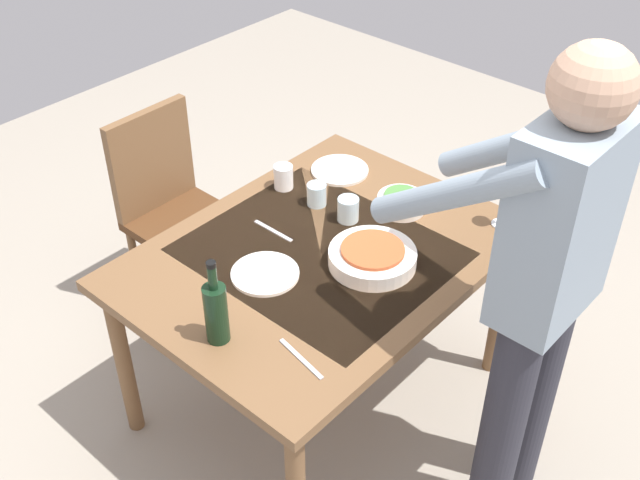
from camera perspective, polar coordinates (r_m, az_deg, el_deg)
ground_plane at (r=3.21m, az=0.00°, el=-11.21°), size 6.00×6.00×0.00m
dining_table at (r=2.75m, az=0.00°, el=-2.09°), size 1.32×1.00×0.73m
chair_near at (r=3.38m, az=-10.84°, el=2.81°), size 0.40×0.40×0.91m
person_server at (r=2.32m, az=15.88°, el=-2.92°), size 0.42×0.61×1.69m
wine_bottle at (r=2.33m, az=-7.61°, el=-5.18°), size 0.07×0.07×0.30m
wine_glass_left at (r=2.85m, az=13.29°, el=2.81°), size 0.07×0.07×0.15m
water_cup_near_left at (r=2.92m, az=-0.25°, el=3.34°), size 0.07×0.07×0.09m
water_cup_near_right at (r=2.83m, az=2.07°, el=2.25°), size 0.08×0.08×0.09m
water_cup_far_left at (r=3.01m, az=-2.69°, el=4.63°), size 0.08×0.08×0.10m
serving_bowl_pasta at (r=2.64m, az=3.85°, el=-1.20°), size 0.30×0.30×0.07m
side_bowl_salad at (r=2.91m, az=5.96°, el=2.80°), size 0.18×0.18×0.07m
dinner_plate_near at (r=3.13m, az=1.45°, el=5.12°), size 0.23×0.23×0.01m
dinner_plate_far at (r=2.61m, az=-4.03°, el=-2.47°), size 0.23×0.23×0.01m
table_knife at (r=2.32m, az=-1.40°, el=-8.66°), size 0.05×0.20×0.00m
table_fork at (r=2.80m, az=-3.44°, el=0.67°), size 0.01×0.18×0.00m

